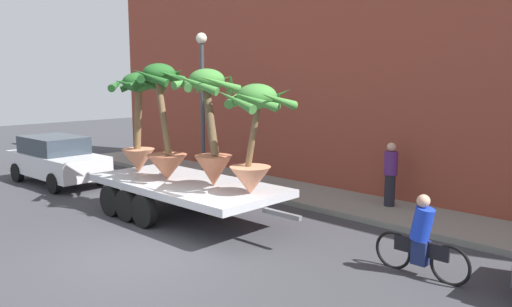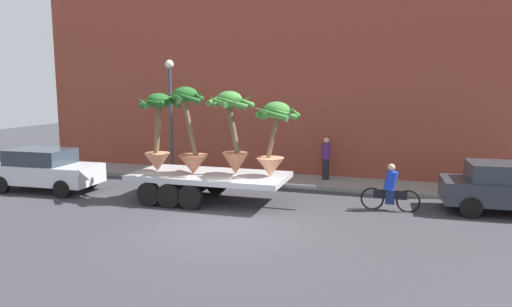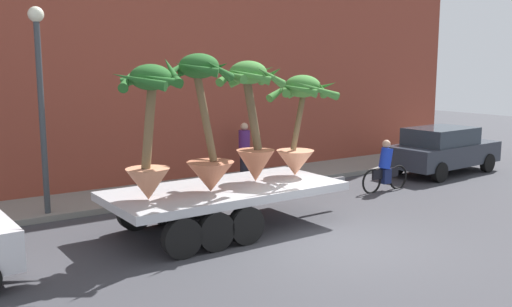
{
  "view_description": "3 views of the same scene",
  "coord_description": "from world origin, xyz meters",
  "views": [
    {
      "loc": [
        8.39,
        -5.36,
        3.59
      ],
      "look_at": [
        0.27,
        2.91,
        1.79
      ],
      "focal_mm": 35.2,
      "sensor_mm": 36.0,
      "label": 1
    },
    {
      "loc": [
        4.83,
        -12.0,
        3.95
      ],
      "look_at": [
        0.15,
        2.35,
        1.72
      ],
      "focal_mm": 32.49,
      "sensor_mm": 36.0,
      "label": 2
    },
    {
      "loc": [
        -7.66,
        -8.24,
        3.67
      ],
      "look_at": [
        -0.35,
        2.6,
        1.58
      ],
      "focal_mm": 39.02,
      "sensor_mm": 36.0,
      "label": 3
    }
  ],
  "objects": [
    {
      "name": "ground_plane",
      "position": [
        0.0,
        0.0,
        0.0
      ],
      "size": [
        60.0,
        60.0,
        0.0
      ],
      "primitive_type": "plane",
      "color": "#38383D"
    },
    {
      "name": "sidewalk",
      "position": [
        0.0,
        6.1,
        0.07
      ],
      "size": [
        24.0,
        2.2,
        0.15
      ],
      "primitive_type": "cube",
      "color": "gray",
      "rests_on": "ground"
    },
    {
      "name": "building_facade",
      "position": [
        0.0,
        7.8,
        4.52
      ],
      "size": [
        24.0,
        1.2,
        9.04
      ],
      "primitive_type": "cube",
      "color": "brown",
      "rests_on": "ground"
    },
    {
      "name": "flatbed_trailer",
      "position": [
        -1.7,
        2.18,
        0.76
      ],
      "size": [
        6.29,
        2.54,
        0.98
      ],
      "color": "#B7BABF",
      "rests_on": "ground"
    },
    {
      "name": "potted_palm_rear",
      "position": [
        -3.3,
        2.02,
        2.41
      ],
      "size": [
        1.6,
        1.65,
        2.7
      ],
      "color": "tan",
      "rests_on": "flatbed_trailer"
    },
    {
      "name": "potted_palm_middle",
      "position": [
        0.76,
        2.35,
        2.34
      ],
      "size": [
        1.52,
        1.59,
        2.45
      ],
      "color": "tan",
      "rests_on": "flatbed_trailer"
    },
    {
      "name": "potted_palm_front",
      "position": [
        -0.66,
        2.3,
        2.46
      ],
      "size": [
        1.57,
        1.71,
        2.78
      ],
      "color": "#B26647",
      "rests_on": "flatbed_trailer"
    },
    {
      "name": "potted_palm_extra",
      "position": [
        -2.08,
        1.97,
        2.39
      ],
      "size": [
        1.55,
        1.55,
        2.92
      ],
      "color": "#B26647",
      "rests_on": "flatbed_trailer"
    },
    {
      "name": "cyclist",
      "position": [
        4.44,
        2.91,
        0.67
      ],
      "size": [
        1.84,
        0.34,
        1.54
      ],
      "color": "black",
      "rests_on": "ground"
    },
    {
      "name": "trailing_car",
      "position": [
        -8.02,
        1.79,
        0.82
      ],
      "size": [
        4.09,
        1.96,
        1.58
      ],
      "color": "silver",
      "rests_on": "ground"
    },
    {
      "name": "pedestrian_near_gate",
      "position": [
        1.8,
        6.45,
        1.04
      ],
      "size": [
        0.36,
        0.36,
        1.71
      ],
      "color": "black",
      "rests_on": "sidewalk"
    },
    {
      "name": "street_lamp",
      "position": [
        -4.57,
        5.3,
        3.23
      ],
      "size": [
        0.36,
        0.36,
        4.83
      ],
      "color": "#383D42",
      "rests_on": "sidewalk"
    }
  ]
}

